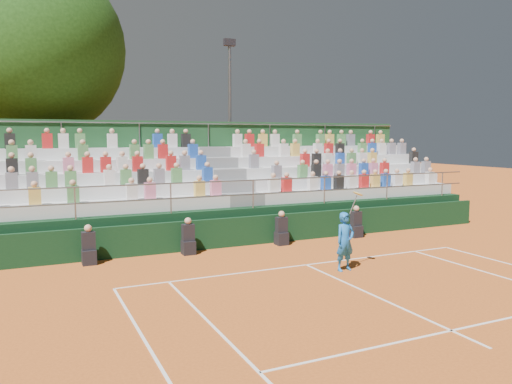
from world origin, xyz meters
name	(u,v)px	position (x,y,z in m)	size (l,w,h in m)	color
ground	(306,265)	(0.00, 0.00, 0.00)	(90.00, 90.00, 0.00)	#C65C21
courtside_wall	(260,230)	(0.00, 3.20, 0.50)	(20.00, 0.15, 1.00)	black
line_officials	(238,235)	(-1.02, 2.75, 0.48)	(9.92, 0.40, 1.19)	black
grandstand	(226,202)	(0.01, 6.44, 1.09)	(20.00, 5.20, 4.40)	black
tennis_player	(345,241)	(0.68, -0.96, 0.83)	(0.85, 0.45, 2.22)	blue
tree_east	(33,49)	(-6.80, 12.20, 7.59)	(7.95, 7.95, 11.58)	#372614
floodlight_mast	(230,111)	(2.45, 12.03, 5.04)	(0.60, 0.25, 8.72)	gray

